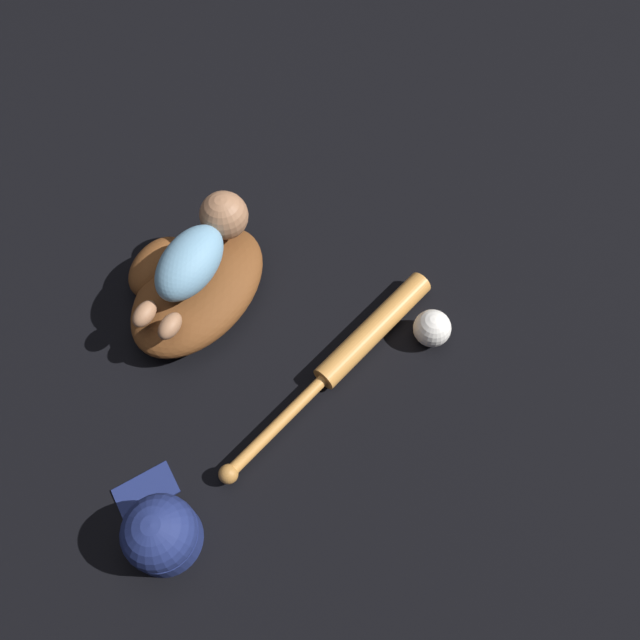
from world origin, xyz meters
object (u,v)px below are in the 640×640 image
(baseball_glove, at_px, (192,286))
(baseball_bat, at_px, (355,348))
(baby_figure, at_px, (200,250))
(baseball, at_px, (432,328))
(baseball_cap, at_px, (160,533))

(baseball_glove, distance_m, baseball_bat, 0.37)
(baby_figure, xyz_separation_m, baseball, (0.31, -0.38, -0.11))
(baby_figure, height_order, baseball_cap, baby_figure)
(baseball_glove, relative_size, baseball_bat, 0.70)
(baby_figure, xyz_separation_m, baseball_bat, (0.16, -0.31, -0.13))
(baby_figure, distance_m, baseball_bat, 0.37)
(baseball, bearing_deg, baseball_cap, -177.56)
(baseball_glove, xyz_separation_m, baby_figure, (0.04, -0.00, 0.10))
(baseball_glove, distance_m, baseball_cap, 0.51)
(baseball, height_order, baseball_cap, baseball_cap)
(baby_figure, distance_m, baseball, 0.50)
(baseball_bat, height_order, baseball, baseball)
(baby_figure, height_order, baseball_bat, baby_figure)
(baseball_glove, bearing_deg, baseball_cap, -126.81)
(baseball_glove, xyz_separation_m, baseball, (0.35, -0.38, -0.01))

